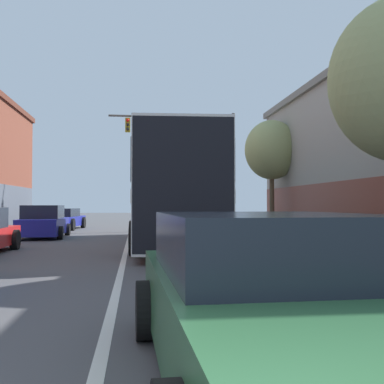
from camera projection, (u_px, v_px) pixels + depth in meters
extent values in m
cube|color=silver|center=(126.00, 248.00, 14.83)|extent=(0.14, 40.93, 0.01)
cube|color=brown|center=(354.00, 214.00, 15.02)|extent=(0.24, 19.35, 2.28)
cube|color=silver|center=(175.00, 192.00, 16.40)|extent=(3.04, 11.80, 3.39)
cube|color=black|center=(175.00, 175.00, 16.42)|extent=(3.08, 11.57, 1.08)
cube|color=beige|center=(175.00, 199.00, 16.39)|extent=(3.08, 11.69, 0.34)
cube|color=black|center=(184.00, 185.00, 10.59)|extent=(2.41, 0.18, 3.25)
cylinder|color=black|center=(144.00, 226.00, 19.89)|extent=(0.35, 1.01, 1.00)
cylinder|color=black|center=(200.00, 226.00, 20.07)|extent=(0.35, 1.01, 1.00)
cylinder|color=black|center=(135.00, 238.00, 12.66)|extent=(0.35, 1.01, 1.00)
cylinder|color=black|center=(223.00, 238.00, 12.84)|extent=(0.35, 1.01, 1.00)
cube|color=#285633|center=(277.00, 321.00, 3.59)|extent=(2.00, 4.54, 0.69)
cube|color=black|center=(266.00, 243.00, 3.87)|extent=(1.79, 2.38, 0.50)
cylinder|color=black|center=(146.00, 310.00, 4.81)|extent=(0.24, 0.64, 0.63)
cylinder|color=black|center=(318.00, 304.00, 5.10)|extent=(0.24, 0.64, 0.63)
cube|color=navy|center=(44.00, 226.00, 19.70)|extent=(1.76, 4.11, 0.69)
cube|color=black|center=(43.00, 212.00, 19.52)|extent=(1.58, 2.15, 0.58)
cylinder|color=black|center=(29.00, 230.00, 20.81)|extent=(0.24, 0.57, 0.56)
cylinder|color=black|center=(68.00, 229.00, 21.07)|extent=(0.24, 0.57, 0.56)
cylinder|color=black|center=(17.00, 233.00, 18.32)|extent=(0.24, 0.57, 0.56)
cylinder|color=black|center=(60.00, 233.00, 18.58)|extent=(0.24, 0.57, 0.56)
cube|color=navy|center=(63.00, 221.00, 26.37)|extent=(2.08, 4.80, 0.57)
cube|color=black|center=(62.00, 212.00, 26.15)|extent=(1.75, 2.56, 0.47)
cylinder|color=black|center=(55.00, 223.00, 27.79)|extent=(0.28, 0.70, 0.68)
cylinder|color=black|center=(83.00, 222.00, 27.84)|extent=(0.28, 0.70, 0.68)
cylinder|color=black|center=(41.00, 225.00, 24.89)|extent=(0.28, 0.70, 0.68)
cylinder|color=black|center=(72.00, 225.00, 24.95)|extent=(0.28, 0.70, 0.68)
cylinder|color=black|center=(15.00, 240.00, 14.47)|extent=(0.23, 0.64, 0.64)
cylinder|color=#514C47|center=(233.00, 171.00, 26.02)|extent=(0.18, 0.18, 6.77)
cylinder|color=#514C47|center=(172.00, 117.00, 25.67)|extent=(7.16, 0.12, 0.12)
cube|color=#9E8419|center=(197.00, 127.00, 25.83)|extent=(0.28, 0.24, 0.80)
sphere|color=black|center=(197.00, 122.00, 25.69)|extent=(0.18, 0.18, 0.18)
sphere|color=black|center=(197.00, 126.00, 25.68)|extent=(0.18, 0.18, 0.18)
sphere|color=green|center=(197.00, 130.00, 25.68)|extent=(0.18, 0.18, 0.18)
cube|color=#9E8419|center=(163.00, 126.00, 25.59)|extent=(0.28, 0.24, 0.80)
sphere|color=black|center=(163.00, 121.00, 25.45)|extent=(0.18, 0.18, 0.18)
sphere|color=orange|center=(163.00, 125.00, 25.44)|extent=(0.18, 0.18, 0.18)
sphere|color=black|center=(163.00, 130.00, 25.43)|extent=(0.18, 0.18, 0.18)
cube|color=#9E8419|center=(128.00, 125.00, 25.35)|extent=(0.28, 0.24, 0.80)
sphere|color=red|center=(128.00, 120.00, 25.21)|extent=(0.18, 0.18, 0.18)
sphere|color=black|center=(128.00, 125.00, 25.20)|extent=(0.18, 0.18, 0.18)
sphere|color=black|center=(128.00, 129.00, 25.19)|extent=(0.18, 0.18, 0.18)
cylinder|color=brown|center=(272.00, 204.00, 21.78)|extent=(0.23, 0.23, 3.00)
ellipsoid|color=#99A366|center=(272.00, 150.00, 21.85)|extent=(2.63, 2.37, 2.89)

